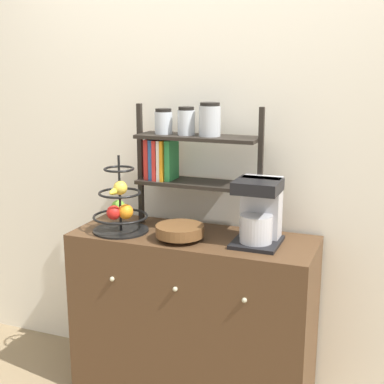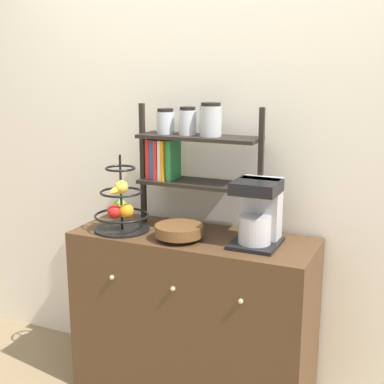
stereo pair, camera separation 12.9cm
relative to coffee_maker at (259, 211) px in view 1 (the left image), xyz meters
name	(u,v)px [view 1 (the left image)]	position (x,y,z in m)	size (l,w,h in m)	color
wall_back	(212,143)	(-0.33, 0.26, 0.27)	(7.00, 0.05, 2.60)	silver
sideboard	(193,316)	(-0.33, -0.01, -0.59)	(1.22, 0.47, 0.87)	#4C331E
coffee_maker	(259,211)	(0.00, 0.00, 0.00)	(0.22, 0.25, 0.31)	black
fruit_stand	(120,208)	(-0.69, -0.09, -0.03)	(0.28, 0.28, 0.39)	black
wooden_bowl	(180,231)	(-0.36, -0.10, -0.11)	(0.24, 0.24, 0.07)	brown
shelf_hutch	(185,148)	(-0.41, 0.10, 0.26)	(0.67, 0.20, 0.65)	black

